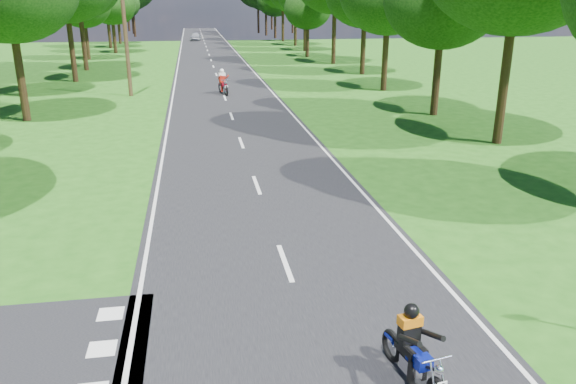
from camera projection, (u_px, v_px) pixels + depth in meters
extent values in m
plane|color=#1E5212|center=(301.00, 306.00, 11.49)|extent=(160.00, 160.00, 0.00)
cube|color=black|center=(211.00, 60.00, 58.13)|extent=(7.00, 140.00, 0.02)
cube|color=silver|center=(285.00, 262.00, 13.35)|extent=(0.12, 2.00, 0.01)
cube|color=silver|center=(257.00, 185.00, 18.94)|extent=(0.12, 2.00, 0.01)
cube|color=silver|center=(241.00, 143.00, 24.54)|extent=(0.12, 2.00, 0.01)
cube|color=silver|center=(232.00, 116.00, 30.14)|extent=(0.12, 2.00, 0.01)
cube|color=silver|center=(225.00, 98.00, 35.74)|extent=(0.12, 2.00, 0.01)
cube|color=silver|center=(220.00, 85.00, 41.33)|extent=(0.12, 2.00, 0.01)
cube|color=silver|center=(216.00, 74.00, 46.93)|extent=(0.12, 2.00, 0.01)
cube|color=silver|center=(213.00, 66.00, 52.53)|extent=(0.12, 2.00, 0.01)
cube|color=silver|center=(211.00, 60.00, 58.12)|extent=(0.12, 2.00, 0.01)
cube|color=silver|center=(209.00, 55.00, 63.72)|extent=(0.12, 2.00, 0.01)
cube|color=silver|center=(207.00, 50.00, 69.32)|extent=(0.12, 2.00, 0.01)
cube|color=silver|center=(206.00, 47.00, 74.92)|extent=(0.12, 2.00, 0.01)
cube|color=silver|center=(205.00, 43.00, 80.51)|extent=(0.12, 2.00, 0.01)
cube|color=silver|center=(204.00, 40.00, 86.11)|extent=(0.12, 2.00, 0.01)
cube|color=silver|center=(203.00, 38.00, 91.71)|extent=(0.12, 2.00, 0.01)
cube|color=silver|center=(202.00, 36.00, 97.30)|extent=(0.12, 2.00, 0.01)
cube|color=silver|center=(201.00, 34.00, 102.90)|extent=(0.12, 2.00, 0.01)
cube|color=silver|center=(201.00, 32.00, 108.50)|extent=(0.12, 2.00, 0.01)
cube|color=silver|center=(200.00, 30.00, 114.10)|extent=(0.12, 2.00, 0.01)
cube|color=silver|center=(200.00, 29.00, 119.69)|extent=(0.12, 2.00, 0.01)
cube|color=silver|center=(179.00, 61.00, 57.61)|extent=(0.10, 140.00, 0.01)
cube|color=silver|center=(243.00, 60.00, 58.64)|extent=(0.10, 140.00, 0.01)
cube|color=silver|center=(102.00, 349.00, 10.05)|extent=(0.50, 0.50, 0.01)
cube|color=silver|center=(111.00, 314.00, 11.17)|extent=(0.50, 0.50, 0.01)
cylinder|color=black|center=(22.00, 82.00, 28.57)|extent=(0.40, 0.40, 3.91)
cylinder|color=black|center=(19.00, 66.00, 36.08)|extent=(0.40, 0.40, 3.79)
cylinder|color=black|center=(72.00, 53.00, 42.31)|extent=(0.40, 0.40, 4.32)
cylinder|color=black|center=(84.00, 45.00, 49.22)|extent=(0.40, 0.40, 4.40)
cylinder|color=black|center=(87.00, 44.00, 58.24)|extent=(0.40, 0.40, 3.20)
ellipsoid|color=black|center=(83.00, 4.00, 56.96)|extent=(5.60, 5.60, 4.76)
cylinder|color=black|center=(115.00, 39.00, 65.41)|extent=(0.40, 0.40, 3.22)
ellipsoid|color=black|center=(111.00, 3.00, 64.12)|extent=(5.64, 5.64, 4.79)
cylinder|color=black|center=(109.00, 34.00, 72.34)|extent=(0.40, 0.40, 3.61)
cylinder|color=black|center=(120.00, 34.00, 79.85)|extent=(0.40, 0.40, 2.67)
ellipsoid|color=black|center=(117.00, 10.00, 78.78)|extent=(4.67, 4.67, 3.97)
ellipsoid|color=black|center=(116.00, 0.00, 78.36)|extent=(4.00, 4.00, 3.40)
cylinder|color=black|center=(125.00, 29.00, 88.29)|extent=(0.40, 0.40, 3.09)
ellipsoid|color=black|center=(122.00, 4.00, 87.05)|extent=(5.40, 5.40, 4.59)
cylinder|color=black|center=(134.00, 23.00, 94.29)|extent=(0.40, 0.40, 4.48)
cylinder|color=black|center=(133.00, 22.00, 102.56)|extent=(0.40, 0.40, 4.09)
cylinder|color=black|center=(503.00, 91.00, 23.86)|extent=(0.40, 0.40, 4.56)
cylinder|color=black|center=(436.00, 82.00, 30.06)|extent=(0.40, 0.40, 3.49)
cylinder|color=black|center=(385.00, 63.00, 38.34)|extent=(0.40, 0.40, 3.69)
cylinder|color=black|center=(363.00, 51.00, 46.75)|extent=(0.40, 0.40, 3.74)
cylinder|color=black|center=(334.00, 39.00, 54.28)|extent=(0.40, 0.40, 4.64)
cylinder|color=black|center=(307.00, 43.00, 61.10)|extent=(0.40, 0.40, 2.91)
ellipsoid|color=black|center=(308.00, 9.00, 59.93)|extent=(5.09, 5.09, 4.33)
cylinder|color=black|center=(305.00, 35.00, 68.10)|extent=(0.40, 0.40, 3.88)
cylinder|color=black|center=(295.00, 30.00, 76.01)|extent=(0.40, 0.40, 4.18)
cylinder|color=black|center=(283.00, 25.00, 84.25)|extent=(0.40, 0.40, 4.63)
cylinder|color=black|center=(275.00, 27.00, 91.23)|extent=(0.40, 0.40, 3.36)
ellipsoid|color=black|center=(275.00, 1.00, 89.89)|extent=(5.88, 5.88, 5.00)
cylinder|color=black|center=(266.00, 23.00, 97.77)|extent=(0.40, 0.40, 4.09)
cylinder|color=black|center=(258.00, 21.00, 104.88)|extent=(0.40, 0.40, 4.48)
cylinder|color=black|center=(129.00, 21.00, 111.30)|extent=(0.40, 0.40, 3.84)
cylinder|color=black|center=(272.00, 19.00, 117.63)|extent=(0.40, 0.40, 4.16)
cylinder|color=black|center=(108.00, 25.00, 97.04)|extent=(0.40, 0.40, 3.52)
cylinder|color=black|center=(293.00, 21.00, 104.83)|extent=(0.40, 0.40, 4.48)
cylinder|color=#382616|center=(125.00, 32.00, 35.37)|extent=(0.26, 0.26, 8.00)
imported|color=silver|center=(196.00, 36.00, 85.71)|extent=(1.90, 3.80, 1.24)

